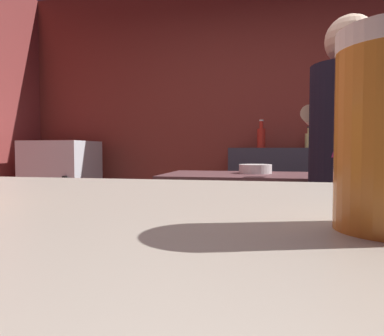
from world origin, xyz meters
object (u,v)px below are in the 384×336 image
(mini_fridge, at_px, (62,201))
(bartender, at_px, (348,174))
(bottle_vinegar, at_px, (309,140))
(bottle_hot_sauce, at_px, (261,137))
(mixing_bowl, at_px, (255,169))
(bottle_olive_oil, at_px, (326,140))

(mini_fridge, relative_size, bartender, 0.70)
(bartender, height_order, bottle_vinegar, bartender)
(mini_fridge, xyz_separation_m, bottle_hot_sauce, (1.91, 0.18, 0.61))
(mini_fridge, distance_m, bartender, 2.76)
(bartender, xyz_separation_m, bottle_hot_sauce, (-0.41, 1.62, 0.23))
(mixing_bowl, bearing_deg, bartender, -51.27)
(bartender, height_order, bottle_hot_sauce, bartender)
(bartender, distance_m, bottle_vinegar, 1.71)
(mixing_bowl, xyz_separation_m, bottle_vinegar, (0.44, 1.17, 0.21))
(mini_fridge, height_order, bottle_vinegar, bottle_vinegar)
(bottle_olive_oil, bearing_deg, bottle_hot_sauce, -176.39)
(bottle_olive_oil, bearing_deg, bottle_vinegar, 159.60)
(bottle_olive_oil, bearing_deg, bartender, -95.07)
(mini_fridge, xyz_separation_m, bottle_vinegar, (2.33, 0.26, 0.59))
(mixing_bowl, xyz_separation_m, bottle_olive_oil, (0.57, 1.12, 0.21))
(bottle_vinegar, bearing_deg, bartender, -90.42)
(mini_fridge, relative_size, bottle_hot_sauce, 4.56)
(bottle_hot_sauce, bearing_deg, bottle_vinegar, 11.32)
(bartender, relative_size, bottle_olive_oil, 9.25)
(bartender, bearing_deg, bottle_hot_sauce, 23.62)
(bottle_vinegar, bearing_deg, mini_fridge, -173.54)
(mini_fridge, bearing_deg, bottle_olive_oil, 4.96)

